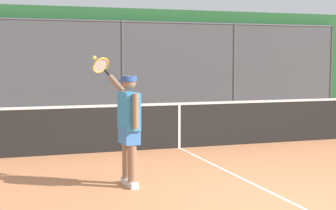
% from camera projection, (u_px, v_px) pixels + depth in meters
% --- Properties ---
extents(ground_plane, '(60.00, 60.00, 0.00)m').
position_uv_depth(ground_plane, '(297.00, 205.00, 6.58)').
color(ground_plane, '#C67A4C').
extents(fence_backdrop, '(17.88, 1.37, 3.42)m').
position_uv_depth(fence_backdrop, '(118.00, 65.00, 16.14)').
color(fence_backdrop, '#474C51').
rests_on(fence_backdrop, ground).
extents(tennis_net, '(10.94, 0.09, 1.07)m').
position_uv_depth(tennis_net, '(179.00, 125.00, 10.79)').
color(tennis_net, '#2D2D2D').
rests_on(tennis_net, ground).
extents(tennis_player, '(0.55, 1.35, 1.92)m').
position_uv_depth(tennis_player, '(128.00, 122.00, 7.54)').
color(tennis_player, silver).
rests_on(tennis_player, ground).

